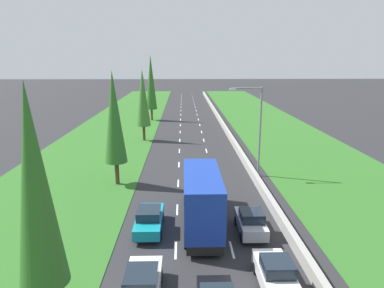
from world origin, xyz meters
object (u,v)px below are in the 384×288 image
teal_sedan_left_lane (149,219)px  street_light_mast (257,125)px  white_hatchback_right_lane (275,273)px  poplar_tree_fourth (151,82)px  white_sedan_left_lane (142,286)px  blue_box_truck_centre_lane (201,197)px  poplar_tree_nearest (35,189)px  poplar_tree_third (143,98)px  silver_hatchback_right_lane (251,222)px  poplar_tree_second (114,118)px

teal_sedan_left_lane → street_light_mast: bearing=49.7°
white_hatchback_right_lane → poplar_tree_fourth: poplar_tree_fourth is taller
white_hatchback_right_lane → poplar_tree_fourth: size_ratio=0.31×
white_sedan_left_lane → blue_box_truck_centre_lane: blue_box_truck_centre_lane is taller
teal_sedan_left_lane → blue_box_truck_centre_lane: size_ratio=0.48×
teal_sedan_left_lane → poplar_tree_nearest: bearing=-112.4°
poplar_tree_third → poplar_tree_fourth: 17.25m
blue_box_truck_centre_lane → silver_hatchback_right_lane: blue_box_truck_centre_lane is taller
blue_box_truck_centre_lane → poplar_tree_second: poplar_tree_second is taller
poplar_tree_fourth → street_light_mast: 35.91m
white_hatchback_right_lane → teal_sedan_left_lane: size_ratio=0.87×
white_sedan_left_lane → street_light_mast: bearing=63.4°
poplar_tree_nearest → street_light_mast: size_ratio=1.21×
white_hatchback_right_lane → poplar_tree_third: poplar_tree_third is taller
white_sedan_left_lane → white_hatchback_right_lane: size_ratio=1.15×
street_light_mast → white_sedan_left_lane: bearing=-116.6°
poplar_tree_second → poplar_tree_fourth: bearing=89.6°
white_hatchback_right_lane → poplar_tree_nearest: (-10.69, -2.31, 5.64)m
teal_sedan_left_lane → poplar_tree_second: size_ratio=0.42×
silver_hatchback_right_lane → poplar_tree_fourth: (-10.58, 45.25, 6.41)m
white_hatchback_right_lane → poplar_tree_nearest: poplar_tree_nearest is taller
street_light_mast → poplar_tree_third: bearing=128.8°
white_sedan_left_lane → street_light_mast: street_light_mast is taller
white_sedan_left_lane → blue_box_truck_centre_lane: (3.31, 7.87, 1.37)m
white_hatchback_right_lane → poplar_tree_third: 35.83m
blue_box_truck_centre_lane → poplar_tree_nearest: size_ratio=0.87×
poplar_tree_second → poplar_tree_fourth: poplar_tree_fourth is taller
poplar_tree_fourth → white_sedan_left_lane: bearing=-85.6°
poplar_tree_fourth → poplar_tree_second: bearing=-90.4°
white_sedan_left_lane → teal_sedan_left_lane: size_ratio=1.00×
street_light_mast → poplar_tree_second: bearing=-171.2°
blue_box_truck_centre_lane → street_light_mast: bearing=60.8°
white_sedan_left_lane → blue_box_truck_centre_lane: size_ratio=0.48×
poplar_tree_third → street_light_mast: size_ratio=1.14×
street_light_mast → poplar_tree_nearest: bearing=-123.4°
poplar_tree_third → white_hatchback_right_lane: bearing=-72.9°
poplar_tree_nearest → poplar_tree_third: poplar_tree_nearest is taller
teal_sedan_left_lane → poplar_tree_third: (-3.31, 27.43, 5.37)m
silver_hatchback_right_lane → poplar_tree_nearest: size_ratio=0.36×
silver_hatchback_right_lane → poplar_tree_third: poplar_tree_third is taller
white_sedan_left_lane → poplar_tree_fourth: poplar_tree_fourth is taller
white_hatchback_right_lane → poplar_tree_fourth: 52.59m
white_sedan_left_lane → poplar_tree_third: (-3.63, 34.67, 5.37)m
silver_hatchback_right_lane → poplar_tree_nearest: bearing=-142.3°
blue_box_truck_centre_lane → silver_hatchback_right_lane: size_ratio=2.41×
white_sedan_left_lane → white_hatchback_right_lane: 6.82m
silver_hatchback_right_lane → poplar_tree_second: (-10.80, 9.84, 5.53)m
blue_box_truck_centre_lane → poplar_tree_fourth: bearing=99.4°
poplar_tree_third → street_light_mast: 20.67m
white_sedan_left_lane → poplar_tree_nearest: (-3.92, -1.51, 5.67)m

